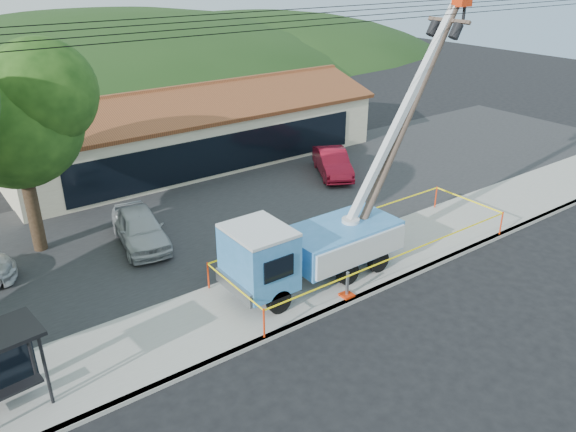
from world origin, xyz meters
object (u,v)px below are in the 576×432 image
at_px(car_red, 332,176).
at_px(leaning_pole, 405,124).
at_px(utility_truck, 311,243).
at_px(car_silver, 142,246).

bearing_deg(car_red, leaning_pole, -85.81).
distance_m(utility_truck, car_silver, 8.12).
bearing_deg(utility_truck, car_red, 45.69).
xyz_separation_m(utility_truck, car_silver, (-4.07, 6.80, -1.75)).
distance_m(car_silver, car_red, 12.43).
height_order(leaning_pole, car_red, leaning_pole).
xyz_separation_m(utility_truck, car_red, (8.24, 8.44, -1.75)).
distance_m(leaning_pole, car_red, 10.81).
xyz_separation_m(leaning_pole, car_silver, (-8.63, 6.82, -5.62)).
bearing_deg(car_silver, utility_truck, -49.84).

